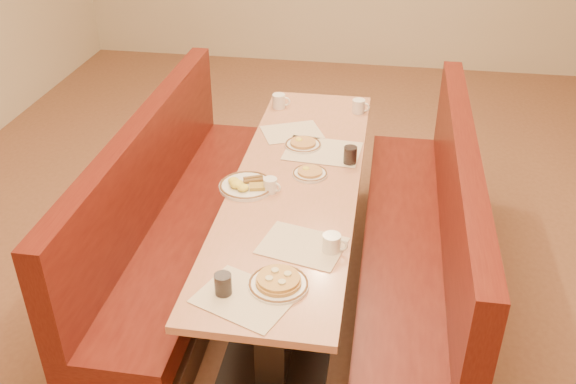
# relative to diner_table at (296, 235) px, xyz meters

# --- Properties ---
(ground) EXTENTS (8.00, 8.00, 0.00)m
(ground) POSITION_rel_diner_table_xyz_m (0.00, 0.00, -0.37)
(ground) COLOR #9E6647
(ground) RESTS_ON ground
(diner_table) EXTENTS (0.70, 2.50, 0.75)m
(diner_table) POSITION_rel_diner_table_xyz_m (0.00, 0.00, 0.00)
(diner_table) COLOR black
(diner_table) RESTS_ON ground
(booth_left) EXTENTS (0.55, 2.50, 1.05)m
(booth_left) POSITION_rel_diner_table_xyz_m (-0.73, 0.00, -0.01)
(booth_left) COLOR #4C3326
(booth_left) RESTS_ON ground
(booth_right) EXTENTS (0.55, 2.50, 1.05)m
(booth_right) POSITION_rel_diner_table_xyz_m (0.73, 0.00, -0.01)
(booth_right) COLOR #4C3326
(booth_right) RESTS_ON ground
(placemat_near_left) EXTENTS (0.48, 0.42, 0.00)m
(placemat_near_left) POSITION_rel_diner_table_xyz_m (-0.07, -1.03, 0.38)
(placemat_near_left) COLOR beige
(placemat_near_left) RESTS_ON diner_table
(placemat_near_right) EXTENTS (0.44, 0.37, 0.00)m
(placemat_near_right) POSITION_rel_diner_table_xyz_m (0.12, -0.62, 0.38)
(placemat_near_right) COLOR beige
(placemat_near_right) RESTS_ON diner_table
(placemat_far_left) EXTENTS (0.44, 0.40, 0.00)m
(placemat_far_left) POSITION_rel_diner_table_xyz_m (-0.12, 0.59, 0.38)
(placemat_far_left) COLOR beige
(placemat_far_left) RESTS_ON diner_table
(placemat_far_right) EXTENTS (0.47, 0.37, 0.00)m
(placemat_far_right) POSITION_rel_diner_table_xyz_m (0.11, 0.37, 0.38)
(placemat_far_right) COLOR beige
(placemat_far_right) RESTS_ON diner_table
(pancake_plate) EXTENTS (0.27, 0.27, 0.06)m
(pancake_plate) POSITION_rel_diner_table_xyz_m (0.06, -0.92, 0.40)
(pancake_plate) COLOR white
(pancake_plate) RESTS_ON diner_table
(eggs_plate) EXTENTS (0.30, 0.30, 0.06)m
(eggs_plate) POSITION_rel_diner_table_xyz_m (-0.26, -0.13, 0.39)
(eggs_plate) COLOR white
(eggs_plate) RESTS_ON diner_table
(extra_plate_mid) EXTENTS (0.20, 0.20, 0.04)m
(extra_plate_mid) POSITION_rel_diner_table_xyz_m (0.07, 0.07, 0.39)
(extra_plate_mid) COLOR white
(extra_plate_mid) RESTS_ON diner_table
(extra_plate_far) EXTENTS (0.23, 0.23, 0.05)m
(extra_plate_far) POSITION_rel_diner_table_xyz_m (-0.02, 0.41, 0.39)
(extra_plate_far) COLOR white
(extra_plate_far) RESTS_ON diner_table
(coffee_mug_a) EXTENTS (0.12, 0.09, 0.09)m
(coffee_mug_a) POSITION_rel_diner_table_xyz_m (0.27, -0.63, 0.42)
(coffee_mug_a) COLOR white
(coffee_mug_a) RESTS_ON diner_table
(coffee_mug_b) EXTENTS (0.10, 0.08, 0.08)m
(coffee_mug_b) POSITION_rel_diner_table_xyz_m (-0.12, -0.15, 0.42)
(coffee_mug_b) COLOR white
(coffee_mug_b) RESTS_ON diner_table
(coffee_mug_c) EXTENTS (0.12, 0.09, 0.09)m
(coffee_mug_c) POSITION_rel_diner_table_xyz_m (0.28, 0.97, 0.42)
(coffee_mug_c) COLOR white
(coffee_mug_c) RESTS_ON diner_table
(coffee_mug_d) EXTENTS (0.13, 0.09, 0.10)m
(coffee_mug_d) POSITION_rel_diner_table_xyz_m (-0.27, 0.97, 0.43)
(coffee_mug_d) COLOR white
(coffee_mug_d) RESTS_ON diner_table
(soda_tumbler_near) EXTENTS (0.07, 0.07, 0.10)m
(soda_tumbler_near) POSITION_rel_diner_table_xyz_m (-0.16, -1.01, 0.43)
(soda_tumbler_near) COLOR black
(soda_tumbler_near) RESTS_ON diner_table
(soda_tumbler_mid) EXTENTS (0.08, 0.08, 0.11)m
(soda_tumbler_mid) POSITION_rel_diner_table_xyz_m (0.28, 0.24, 0.43)
(soda_tumbler_mid) COLOR black
(soda_tumbler_mid) RESTS_ON diner_table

